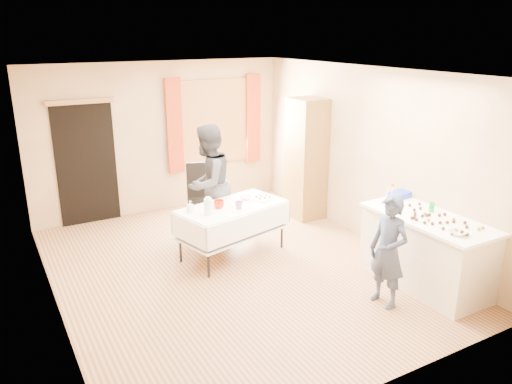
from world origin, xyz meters
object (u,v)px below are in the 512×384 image
chair (203,211)px  woman (208,184)px  girl (388,251)px  cabinet (306,159)px  party_table (233,226)px  counter (426,251)px

chair → woman: woman is taller
girl → woman: bearing=-167.8°
cabinet → party_table: 2.07m
cabinet → woman: 1.88m
cabinet → party_table: (-1.81, -0.81, -0.57)m
cabinet → woman: (-1.87, -0.14, -0.12)m
woman → counter: bearing=90.8°
chair → woman: size_ratio=0.61×
party_table → girl: (0.95, -2.08, 0.23)m
counter → party_table: 2.60m
counter → woman: size_ratio=0.93×
counter → chair: chair is taller
party_table → woman: (-0.06, 0.68, 0.45)m
chair → girl: girl is taller
counter → woman: 3.21m
counter → chair: bearing=119.3°
chair → woman: (-0.06, -0.40, 0.57)m
party_table → girl: bearing=-79.6°
party_table → chair: bearing=75.7°
counter → girl: (-0.77, -0.12, 0.22)m
counter → chair: 3.48m
chair → girl: size_ratio=0.81×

